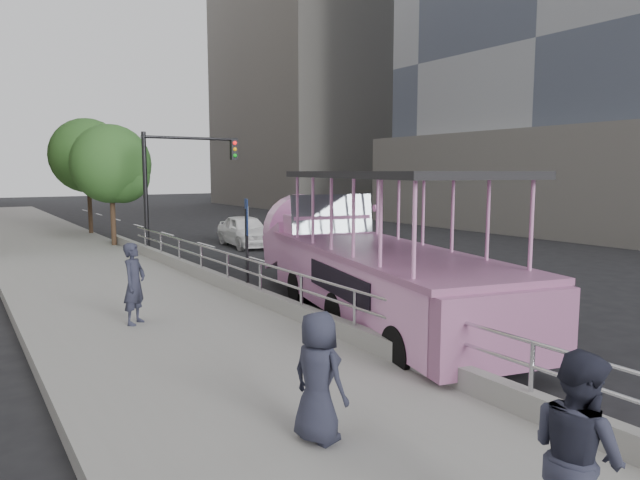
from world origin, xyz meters
TOP-DOWN VIEW (x-y plane):
  - ground at (0.00, 0.00)m, footprint 160.00×160.00m
  - sidewalk at (-5.75, 10.00)m, footprint 5.50×80.00m
  - kerb_wall at (-3.12, 2.00)m, footprint 0.24×30.00m
  - guardrail at (-3.12, 2.00)m, footprint 0.07×22.00m
  - duck_boat at (-1.00, 0.51)m, footprint 4.97×11.21m
  - car at (2.41, 14.38)m, footprint 2.29×4.65m
  - pedestrian_near at (-6.30, 1.77)m, footprint 0.77×0.77m
  - pedestrian_mid at (-5.21, -8.00)m, footprint 0.91×1.05m
  - pedestrian_far at (-5.90, -5.00)m, footprint 0.71×0.91m
  - parking_sign at (-3.00, 3.00)m, footprint 0.24×0.62m
  - traffic_signal at (-1.70, 12.50)m, footprint 4.20×0.32m
  - street_tree_near at (-3.30, 15.93)m, footprint 3.52×3.52m
  - street_tree_far at (-3.10, 21.93)m, footprint 3.97×3.97m
  - midrise_stone_a at (26.00, 42.00)m, footprint 20.00×20.00m

SIDE VIEW (x-z plane):
  - ground at x=0.00m, z-range 0.00..0.00m
  - sidewalk at x=-5.75m, z-range 0.00..0.30m
  - kerb_wall at x=-3.12m, z-range 0.30..0.66m
  - car at x=2.41m, z-range 0.00..1.53m
  - pedestrian_far at x=-5.90m, z-range 0.30..1.93m
  - guardrail at x=-3.12m, z-range 0.79..1.50m
  - pedestrian_near at x=-6.30m, z-range 0.30..2.09m
  - pedestrian_mid at x=-5.21m, z-range 0.30..2.14m
  - duck_boat at x=-1.00m, z-range -0.47..3.16m
  - parking_sign at x=-3.00m, z-range 0.36..3.26m
  - traffic_signal at x=-1.70m, z-range 0.90..6.10m
  - street_tree_near at x=-3.30m, z-range 0.96..6.68m
  - street_tree_far at x=-3.10m, z-range 1.08..7.53m
  - midrise_stone_a at x=26.00m, z-range 0.00..32.00m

